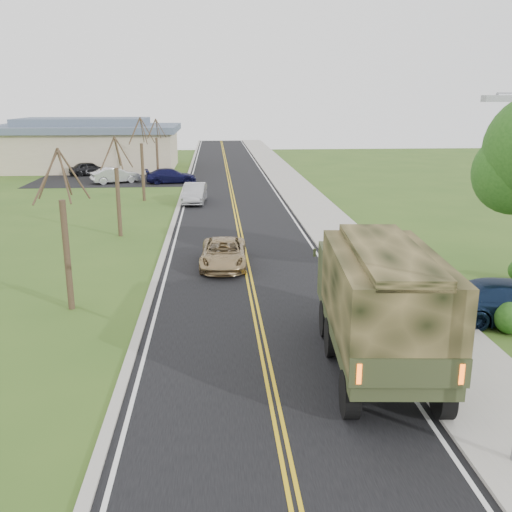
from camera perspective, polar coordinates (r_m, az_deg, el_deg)
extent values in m
plane|color=#34531B|center=(13.47, 3.00, -19.68)|extent=(160.00, 160.00, 0.00)
cube|color=black|center=(51.53, -2.53, 6.81)|extent=(8.00, 120.00, 0.01)
cube|color=#9E998E|center=(51.80, 2.09, 6.92)|extent=(0.30, 120.00, 0.12)
cube|color=#9E998E|center=(52.02, 4.02, 6.92)|extent=(3.20, 120.00, 0.10)
cube|color=#9E998E|center=(51.57, -7.18, 6.76)|extent=(0.30, 120.00, 0.10)
cube|color=gray|center=(11.63, 22.93, 14.30)|extent=(0.50, 0.22, 0.12)
cylinder|color=#38281C|center=(22.36, -18.37, 0.03)|extent=(0.24, 0.24, 4.20)
cylinder|color=#38281C|center=(21.80, -17.74, 7.83)|extent=(1.01, 0.33, 1.90)
cylinder|color=#38281C|center=(22.39, -18.56, 7.75)|extent=(0.13, 1.29, 1.74)
cylinder|color=#38281C|center=(22.09, -20.10, 7.72)|extent=(0.98, 0.43, 1.90)
cylinder|color=#38281C|center=(21.45, -20.35, 7.28)|extent=(0.79, 1.05, 1.77)
cylinder|color=#38281C|center=(21.33, -18.62, 7.61)|extent=(0.58, 0.90, 1.90)
cylinder|color=#38281C|center=(33.88, -13.59, 5.23)|extent=(0.24, 0.24, 3.96)
cylinder|color=#38281C|center=(33.56, -13.10, 10.09)|extent=(0.96, 0.32, 1.79)
cylinder|color=#38281C|center=(34.08, -13.68, 10.01)|extent=(0.12, 1.22, 1.65)
cylinder|color=#38281C|center=(33.75, -14.59, 10.02)|extent=(0.93, 0.41, 1.79)
cylinder|color=#38281C|center=(33.13, -14.65, 9.80)|extent=(0.75, 0.99, 1.67)
cylinder|color=#38281C|center=(33.08, -13.57, 9.99)|extent=(0.55, 0.85, 1.80)
cylinder|color=#38281C|center=(45.60, -11.25, 8.21)|extent=(0.24, 0.24, 4.44)
cylinder|color=#38281C|center=(45.39, -10.80, 12.26)|extent=(1.07, 0.35, 2.00)
cylinder|color=#38281C|center=(45.97, -11.32, 12.17)|extent=(0.13, 1.36, 1.84)
cylinder|color=#38281C|center=(45.57, -12.06, 12.21)|extent=(1.03, 0.46, 2.00)
cylinder|color=#38281C|center=(44.87, -12.07, 12.05)|extent=(0.83, 1.10, 1.87)
cylinder|color=#38281C|center=(44.85, -11.17, 12.21)|extent=(0.61, 0.95, 2.01)
cylinder|color=#38281C|center=(57.47, -9.84, 9.54)|extent=(0.24, 0.24, 4.08)
cylinder|color=#38281C|center=(57.34, -9.49, 12.49)|extent=(0.99, 0.33, 1.84)
cylinder|color=#38281C|center=(57.85, -9.88, 12.43)|extent=(0.13, 1.25, 1.69)
cylinder|color=#38281C|center=(57.47, -10.41, 12.46)|extent=(0.95, 0.42, 1.85)
cylinder|color=#38281C|center=(56.83, -10.40, 12.35)|extent=(0.77, 1.02, 1.72)
cylinder|color=#38281C|center=(56.83, -9.74, 12.46)|extent=(0.57, 0.88, 1.85)
cube|color=tan|center=(68.71, -16.66, 10.12)|extent=(20.00, 12.00, 4.20)
cube|color=#475466|center=(68.56, -16.81, 12.11)|extent=(21.00, 13.00, 0.70)
cube|color=#475466|center=(68.53, -16.86, 12.69)|extent=(14.00, 8.00, 0.90)
cube|color=black|center=(58.07, -12.71, 7.43)|extent=(18.00, 10.00, 0.02)
cylinder|color=black|center=(14.85, 9.36, -13.49)|extent=(0.48, 1.25, 1.22)
cylinder|color=black|center=(15.38, 18.18, -13.03)|extent=(0.48, 1.25, 1.22)
cylinder|color=black|center=(18.00, 7.64, -8.04)|extent=(0.48, 1.25, 1.22)
cylinder|color=black|center=(18.44, 14.90, -7.86)|extent=(0.48, 1.25, 1.22)
cylinder|color=black|center=(19.43, 7.07, -6.22)|extent=(0.48, 1.25, 1.22)
cylinder|color=black|center=(19.83, 13.80, -6.10)|extent=(0.48, 1.25, 1.22)
cube|color=#323A20|center=(17.37, 11.81, -7.15)|extent=(3.26, 7.95, 0.39)
cube|color=#323A20|center=(19.68, 10.38, -1.46)|extent=(2.82, 2.31, 1.55)
cube|color=black|center=(20.56, 9.94, -0.06)|extent=(2.44, 0.28, 0.78)
cube|color=#323A20|center=(16.42, 12.50, -7.52)|extent=(3.23, 6.08, 0.17)
cube|color=black|center=(16.01, 12.74, -3.68)|extent=(3.23, 6.08, 2.22)
cube|color=black|center=(15.67, 12.99, 0.35)|extent=(2.23, 6.00, 0.28)
cube|color=#323A20|center=(13.71, 15.11, -11.20)|extent=(2.77, 0.35, 0.72)
cube|color=#FF590C|center=(13.41, 10.27, -11.53)|extent=(0.11, 0.05, 0.50)
cube|color=#FF590C|center=(14.00, 19.88, -11.06)|extent=(0.11, 0.05, 0.50)
imported|color=#9B8157|center=(27.16, -3.27, 0.27)|extent=(2.32, 4.72, 1.29)
imported|color=#A4A4A9|center=(44.15, -6.17, 6.25)|extent=(1.90, 4.65, 1.50)
imported|color=black|center=(62.53, -16.29, 8.40)|extent=(4.52, 3.23, 1.43)
imported|color=#B9BABF|center=(56.11, -13.88, 7.85)|extent=(4.77, 3.31, 1.49)
imported|color=black|center=(55.09, -8.51, 7.94)|extent=(5.03, 2.72, 1.38)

